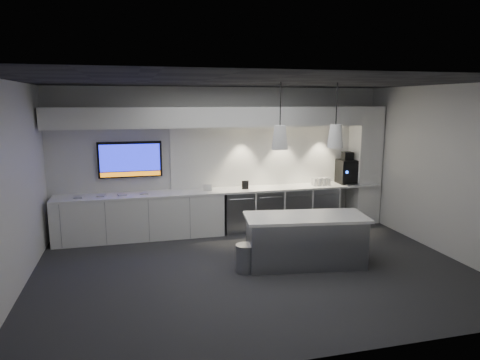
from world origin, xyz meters
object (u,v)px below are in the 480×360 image
object	(u,v)px
island	(305,240)
bin	(246,258)
coffee_machine	(347,171)
wall_tv	(130,160)

from	to	relation	value
island	bin	bearing A→B (deg)	-168.94
bin	coffee_machine	size ratio (longest dim) A/B	0.64
wall_tv	coffee_machine	world-z (taller)	wall_tv
island	coffee_machine	xyz separation A→B (m)	(1.89, 2.17, 0.76)
wall_tv	coffee_machine	size ratio (longest dim) A/B	1.78
wall_tv	island	distance (m)	3.85
wall_tv	bin	distance (m)	3.30
wall_tv	coffee_machine	distance (m)	4.69
wall_tv	island	xyz separation A→B (m)	(2.78, -2.42, -1.13)
island	bin	distance (m)	1.06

